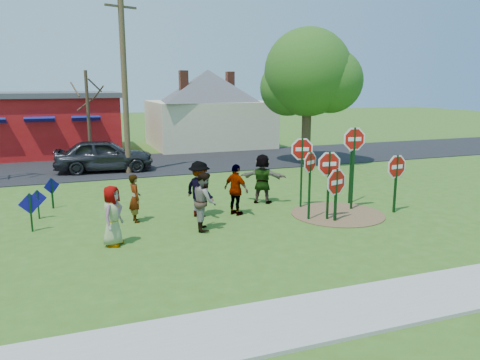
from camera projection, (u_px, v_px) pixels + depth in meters
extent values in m
plane|color=#375A19|center=(204.00, 220.00, 15.56)|extent=(120.00, 120.00, 0.00)
cube|color=#9E9E99|center=(308.00, 318.00, 8.94)|extent=(22.00, 1.80, 0.08)
cube|color=black|center=(148.00, 164.00, 26.12)|extent=(120.00, 7.50, 0.04)
cylinder|color=brown|center=(338.00, 214.00, 16.16)|extent=(3.20, 3.20, 0.03)
cube|color=#A61011|center=(43.00, 126.00, 29.86)|extent=(9.00, 7.00, 3.60)
cube|color=#4C4C51|center=(41.00, 95.00, 29.46)|extent=(9.40, 7.40, 0.30)
cube|color=navy|center=(40.00, 120.00, 26.43)|extent=(1.60, 0.78, 0.45)
cube|color=navy|center=(86.00, 119.00, 27.28)|extent=(1.60, 0.78, 0.45)
cube|color=beige|center=(209.00, 124.00, 33.63)|extent=(8.00, 7.00, 3.20)
pyramid|color=#4C4C51|center=(208.00, 70.00, 32.86)|extent=(9.40, 9.40, 2.20)
cube|color=brown|center=(184.00, 81.00, 31.43)|extent=(0.55, 0.55, 1.40)
cube|color=brown|center=(230.00, 81.00, 34.62)|extent=(0.55, 0.55, 1.40)
cube|color=black|center=(328.00, 186.00, 15.32)|extent=(0.06, 0.08, 2.28)
cylinder|color=white|center=(329.00, 164.00, 15.16)|extent=(1.09, 0.10, 1.09)
cylinder|color=#AC110A|center=(329.00, 164.00, 15.16)|extent=(0.94, 0.09, 0.94)
cube|color=white|center=(329.00, 164.00, 15.16)|extent=(0.48, 0.04, 0.14)
cube|color=black|center=(301.00, 173.00, 16.81)|extent=(0.07, 0.08, 2.54)
cylinder|color=white|center=(302.00, 149.00, 16.64)|extent=(1.06, 0.27, 1.09)
cylinder|color=#AC110A|center=(302.00, 149.00, 16.64)|extent=(0.92, 0.23, 0.94)
cube|color=white|center=(302.00, 149.00, 16.64)|extent=(0.47, 0.11, 0.14)
cylinder|color=gold|center=(302.00, 149.00, 16.64)|extent=(1.06, 0.26, 1.09)
cube|color=black|center=(353.00, 169.00, 16.50)|extent=(0.07, 0.08, 2.95)
cylinder|color=white|center=(354.00, 139.00, 16.29)|extent=(1.11, 0.16, 1.12)
cylinder|color=#AC110A|center=(354.00, 139.00, 16.29)|extent=(0.96, 0.14, 0.96)
cube|color=white|center=(354.00, 139.00, 16.29)|extent=(0.49, 0.07, 0.14)
cube|color=black|center=(351.00, 167.00, 17.40)|extent=(0.09, 0.09, 2.79)
cylinder|color=white|center=(352.00, 140.00, 17.20)|extent=(0.94, 0.63, 1.11)
cylinder|color=#AC110A|center=(352.00, 140.00, 17.20)|extent=(0.81, 0.55, 0.96)
cube|color=white|center=(352.00, 140.00, 17.20)|extent=(0.41, 0.28, 0.14)
cylinder|color=gold|center=(352.00, 140.00, 17.20)|extent=(0.93, 0.63, 1.11)
cube|color=black|center=(336.00, 196.00, 15.17)|extent=(0.08, 0.09, 1.75)
cylinder|color=white|center=(336.00, 182.00, 15.08)|extent=(1.14, 0.38, 1.19)
cylinder|color=#AC110A|center=(336.00, 182.00, 15.08)|extent=(0.98, 0.33, 1.03)
cube|color=white|center=(336.00, 182.00, 15.08)|extent=(0.50, 0.16, 0.15)
cube|color=black|center=(396.00, 184.00, 16.23)|extent=(0.07, 0.08, 2.03)
cylinder|color=white|center=(397.00, 167.00, 16.10)|extent=(1.11, 0.15, 1.12)
cylinder|color=#AC110A|center=(397.00, 167.00, 16.10)|extent=(0.96, 0.13, 0.96)
cube|color=white|center=(397.00, 167.00, 16.10)|extent=(0.49, 0.06, 0.14)
cylinder|color=gold|center=(397.00, 167.00, 16.10)|extent=(1.11, 0.14, 1.12)
cube|color=black|center=(309.00, 186.00, 15.29)|extent=(0.07, 0.08, 2.28)
cylinder|color=white|center=(310.00, 162.00, 15.13)|extent=(0.83, 0.46, 0.94)
cylinder|color=#AC110A|center=(310.00, 162.00, 15.13)|extent=(0.72, 0.40, 0.81)
cube|color=white|center=(310.00, 162.00, 15.13)|extent=(0.37, 0.20, 0.12)
cube|color=black|center=(31.00, 213.00, 14.19)|extent=(0.06, 0.07, 1.19)
cube|color=navy|center=(30.00, 204.00, 14.13)|extent=(0.67, 0.12, 0.67)
cube|color=black|center=(38.00, 205.00, 15.54)|extent=(0.05, 0.06, 0.98)
cube|color=navy|center=(38.00, 198.00, 15.50)|extent=(0.58, 0.05, 0.58)
cube|color=black|center=(52.00, 193.00, 16.83)|extent=(0.07, 0.07, 1.12)
cube|color=navy|center=(52.00, 186.00, 16.78)|extent=(0.53, 0.35, 0.61)
imported|color=#405A96|center=(112.00, 216.00, 12.94)|extent=(0.89, 0.99, 1.71)
imported|color=#26705F|center=(135.00, 198.00, 15.17)|extent=(0.43, 0.61, 1.58)
imported|color=brown|center=(205.00, 201.00, 14.34)|extent=(0.85, 1.00, 1.81)
imported|color=#323136|center=(199.00, 189.00, 15.71)|extent=(1.17, 1.42, 1.91)
imported|color=#462953|center=(236.00, 190.00, 15.95)|extent=(0.87, 1.12, 1.77)
imported|color=#1E4A31|center=(262.00, 179.00, 17.55)|extent=(1.76, 1.41, 1.87)
imported|color=#313236|center=(104.00, 155.00, 23.79)|extent=(5.01, 2.39, 1.65)
cylinder|color=#4C3823|center=(124.00, 81.00, 22.61)|extent=(0.28, 0.28, 9.09)
cube|color=#4C3823|center=(121.00, 6.00, 21.92)|extent=(1.53, 0.71, 0.10)
cylinder|color=#382819|center=(306.00, 128.00, 25.91)|extent=(0.51, 0.51, 4.03)
sphere|color=#264E14|center=(308.00, 72.00, 25.30)|extent=(4.77, 4.77, 4.77)
sphere|color=#264E14|center=(331.00, 81.00, 25.26)|extent=(3.48, 3.48, 3.48)
sphere|color=#264E14|center=(288.00, 88.00, 25.86)|extent=(3.12, 3.12, 3.12)
cylinder|color=#382819|center=(88.00, 118.00, 26.03)|extent=(0.18, 0.18, 5.15)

